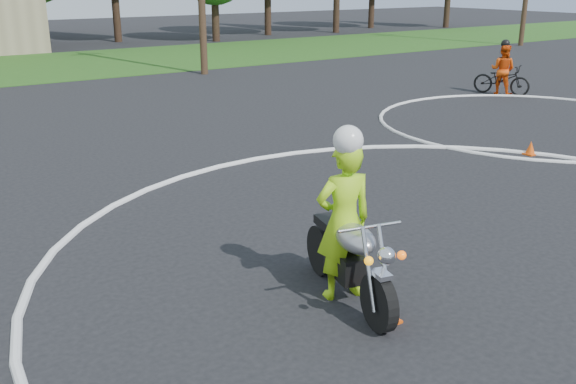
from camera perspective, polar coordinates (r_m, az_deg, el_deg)
grass_strip at (r=30.11m, az=-21.48°, el=10.33°), size 120.00×10.00×0.02m
course_markings at (r=11.63m, az=18.77°, el=-0.72°), size 19.05×19.05×0.12m
primary_motorcycle at (r=7.52m, az=5.53°, el=-5.83°), size 0.90×2.13×1.14m
rider_primary_grp at (r=7.45m, az=4.99°, el=-2.20°), size 0.78×0.60×2.11m
rider_second_grp at (r=22.35m, az=18.50°, el=9.81°), size 1.24×1.95×1.77m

